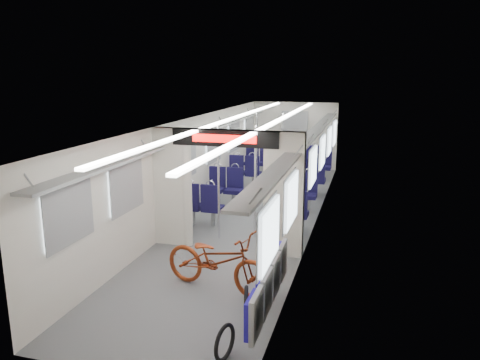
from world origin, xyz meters
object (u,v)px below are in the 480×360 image
Objects in this scene: stanchion_near_right at (255,183)px; stanchion_far_left at (257,157)px; stanchion_near_left at (219,184)px; seat_bay_far_right at (312,167)px; bike_hoop_c at (263,280)px; stanchion_far_right at (282,158)px; bicycle at (218,260)px; seat_bay_near_right at (293,198)px; bike_hoop_b at (246,306)px; flip_bench at (269,284)px; seat_bay_near_left at (214,193)px; seat_bay_far_left at (252,164)px; bike_hoop_a at (225,344)px.

stanchion_far_left is at bearing 102.92° from stanchion_near_right.
seat_bay_far_right is at bearing 75.73° from stanchion_near_left.
bike_hoop_c is 0.23× the size of stanchion_far_right.
seat_bay_near_right is (0.56, 3.75, 0.04)m from bicycle.
bicycle is at bearing 129.62° from bike_hoop_b.
flip_bench is at bearing -72.98° from stanchion_near_right.
stanchion_far_right is (1.31, 1.54, 0.62)m from seat_bay_near_left.
bike_hoop_c is (0.72, 0.01, -0.25)m from bicycle.
stanchion_far_right is (-0.56, 1.49, 0.63)m from seat_bay_near_right.
stanchion_near_right is at bearing -97.13° from seat_bay_far_right.
seat_bay_near_right is 2.04m from stanchion_far_left.
stanchion_far_left is (0.65, 1.55, 0.62)m from seat_bay_near_left.
stanchion_near_left is (-1.26, -4.95, 0.58)m from seat_bay_far_right.
flip_bench is at bearing 2.68° from bike_hoop_b.
bike_hoop_b is 8.42m from seat_bay_far_left.
stanchion_near_left is at bearing 123.11° from bike_hoop_c.
stanchion_near_left reaches higher than flip_bench.
seat_bay_near_right is (-0.09, 5.47, 0.32)m from bike_hoop_a.
stanchion_far_right reaches higher than seat_bay_near_right.
seat_bay_far_left is at bearing 103.62° from bike_hoop_b.
stanchion_far_left reaches higher than seat_bay_far_left.
seat_bay_far_right reaches higher than seat_bay_near_right.
stanchion_near_left is at bearing -104.27° from seat_bay_far_right.
seat_bay_near_left is at bearing -90.00° from seat_bay_far_left.
seat_bay_near_right is 1.71m from stanchion_far_right.
stanchion_far_right reaches higher than seat_bay_far_left.
flip_bench is 4.09× the size of bike_hoop_c.
bike_hoop_a is at bearing -145.87° from bicycle.
bike_hoop_c is at bearing -73.15° from stanchion_near_right.
stanchion_far_left reaches higher than bike_hoop_b.
bike_hoop_b is at bearing -177.32° from flip_bench.
seat_bay_far_right is at bearing 61.45° from seat_bay_near_left.
stanchion_far_right is at bearing 110.65° from seat_bay_near_right.
stanchion_near_left is (-1.35, 3.92, 0.94)m from bike_hoop_a.
bike_hoop_a is 5.48m from seat_bay_near_right.
bicycle is at bearing -98.50° from seat_bay_near_right.
bike_hoop_c is at bearing -75.64° from bicycle.
bike_hoop_a is 0.24× the size of seat_bay_near_right.
seat_bay_far_left is at bearing 23.44° from bicycle.
stanchion_near_right is (-0.68, 4.20, 0.94)m from bike_hoop_a.
bike_hoop_c is 0.27× the size of seat_bay_near_right.
seat_bay_far_right is (-0.42, 7.94, -0.01)m from flip_bench.
seat_bay_near_left is at bearing 113.69° from bike_hoop_b.
stanchion_far_right is (-0.98, 6.04, 0.57)m from flip_bench.
flip_bench is at bearing -80.77° from stanchion_far_right.
seat_bay_far_right reaches higher than seat_bay_near_left.
stanchion_near_left is (-1.42, 2.18, 0.91)m from bike_hoop_c.
seat_bay_far_right is 2.07m from stanchion_far_right.
stanchion_far_left is at bearing 89.30° from stanchion_near_left.
seat_bay_far_left is 0.85× the size of stanchion_far_right.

